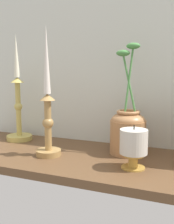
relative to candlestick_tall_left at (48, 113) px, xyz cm
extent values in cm
cube|color=brown|center=(11.84, 4.01, -14.81)|extent=(100.00, 36.00, 2.40)
cube|color=silver|center=(11.84, 22.51, 18.89)|extent=(120.00, 2.00, 65.00)
cylinder|color=#AC854B|center=(0.00, 0.00, -12.71)|extent=(7.96, 7.96, 1.80)
cylinder|color=#AC854B|center=(0.00, 0.00, -3.92)|extent=(2.19, 2.19, 15.76)
sphere|color=#AC854B|center=(0.00, 0.00, -3.14)|extent=(3.50, 3.50, 3.50)
cone|color=#AC854B|center=(0.00, 0.00, 4.96)|extent=(4.80, 4.80, 2.00)
cone|color=white|center=(0.00, 0.00, 16.38)|extent=(2.20, 2.20, 20.84)
cylinder|color=tan|center=(-20.47, 12.88, -12.71)|extent=(9.77, 9.77, 1.80)
cylinder|color=tan|center=(-20.47, 12.88, -1.63)|extent=(1.96, 1.96, 20.35)
sphere|color=tan|center=(-20.47, 12.88, -0.61)|extent=(3.13, 3.13, 3.13)
cone|color=tan|center=(-20.47, 12.88, 9.54)|extent=(4.97, 4.97, 2.00)
cone|color=white|center=(-20.47, 12.88, 18.43)|extent=(2.17, 2.17, 15.78)
cylinder|color=#B17B4C|center=(22.66, 11.44, -8.19)|extent=(11.51, 11.51, 10.84)
ellipsoid|color=#B17B4C|center=(22.66, 11.44, -2.76)|extent=(10.93, 10.93, 5.47)
torus|color=#B17B4C|center=(22.66, 11.44, -0.03)|extent=(7.47, 7.47, 1.14)
cylinder|color=#498C44|center=(22.66, 11.44, 10.27)|extent=(1.89, 4.18, 20.39)
ellipsoid|color=#498C44|center=(23.31, 13.23, 20.57)|extent=(4.40, 2.80, 2.00)
cylinder|color=#498C44|center=(22.66, 11.44, 9.18)|extent=(5.11, 1.92, 17.99)
ellipsoid|color=#498C44|center=(20.40, 12.09, 18.38)|extent=(4.40, 2.80, 2.00)
cylinder|color=gold|center=(27.33, -1.20, -11.71)|extent=(2.61, 2.61, 3.80)
cylinder|color=gold|center=(27.33, -1.20, -13.21)|extent=(6.52, 6.52, 0.80)
cylinder|color=gold|center=(27.33, -1.20, -9.80)|extent=(5.87, 5.87, 0.60)
cylinder|color=silver|center=(27.33, -1.20, -6.07)|extent=(7.59, 7.59, 6.68)
cylinder|color=black|center=(27.33, -1.20, -2.13)|extent=(0.30, 0.30, 1.20)
camera|label=1|loc=(42.57, -72.08, 12.92)|focal=43.46mm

